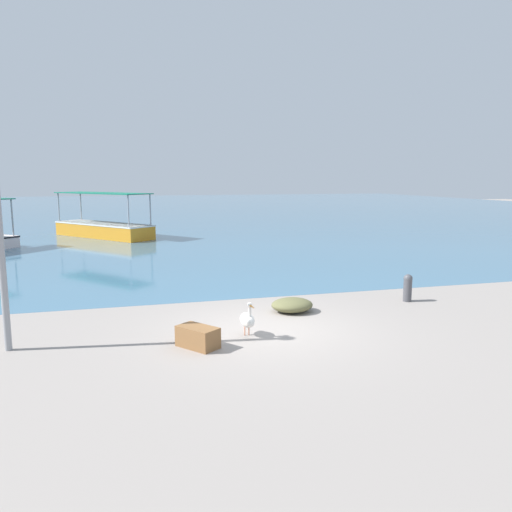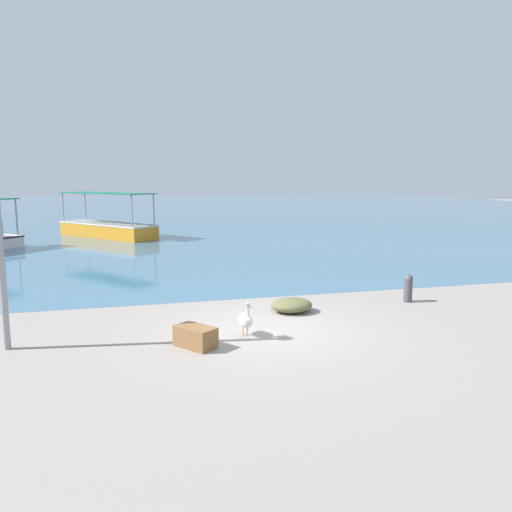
# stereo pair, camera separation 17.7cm
# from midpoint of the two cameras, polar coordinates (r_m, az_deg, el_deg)

# --- Properties ---
(ground) EXTENTS (120.00, 120.00, 0.00)m
(ground) POSITION_cam_midpoint_polar(r_m,az_deg,el_deg) (11.74, 0.66, -8.37)
(ground) COLOR gray
(harbor_water) EXTENTS (110.00, 90.00, 0.00)m
(harbor_water) POSITION_cam_midpoint_polar(r_m,az_deg,el_deg) (58.96, -12.34, 5.30)
(harbor_water) COLOR teal
(harbor_water) RESTS_ON ground
(fishing_boat_far_right) EXTENTS (5.87, 6.64, 2.63)m
(fishing_boat_far_right) POSITION_cam_midpoint_polar(r_m,az_deg,el_deg) (31.15, -17.19, 3.13)
(fishing_boat_far_right) COLOR orange
(fishing_boat_far_right) RESTS_ON harbor_water
(pelican) EXTENTS (0.35, 0.81, 0.80)m
(pelican) POSITION_cam_midpoint_polar(r_m,az_deg,el_deg) (11.19, -1.46, -7.24)
(pelican) COLOR #E0997A
(pelican) RESTS_ON ground
(mooring_bollard) EXTENTS (0.25, 0.25, 0.79)m
(mooring_bollard) POSITION_cam_midpoint_polar(r_m,az_deg,el_deg) (14.84, 16.62, -3.40)
(mooring_bollard) COLOR #47474C
(mooring_bollard) RESTS_ON ground
(net_pile) EXTENTS (1.11, 0.94, 0.36)m
(net_pile) POSITION_cam_midpoint_polar(r_m,az_deg,el_deg) (13.20, 3.75, -5.61)
(net_pile) COLOR brown
(net_pile) RESTS_ON ground
(cargo_crate) EXTENTS (0.91, 0.98, 0.44)m
(cargo_crate) POSITION_cam_midpoint_polar(r_m,az_deg,el_deg) (10.57, -7.16, -9.17)
(cargo_crate) COLOR brown
(cargo_crate) RESTS_ON ground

